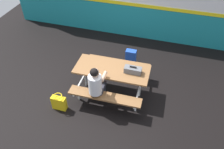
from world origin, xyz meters
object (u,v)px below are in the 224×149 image
at_px(student_nearer, 96,84).
at_px(tote_bag_bright, 59,103).
at_px(picnic_table_main, 112,74).
at_px(toolbox_grey, 133,70).
at_px(backpack_dark, 131,57).

bearing_deg(student_nearer, tote_bag_bright, -156.21).
relative_size(picnic_table_main, toolbox_grey, 4.51).
bearing_deg(tote_bag_bright, student_nearer, 23.79).
relative_size(student_nearer, toolbox_grey, 3.02).
height_order(toolbox_grey, backpack_dark, toolbox_grey).
xyz_separation_m(backpack_dark, tote_bag_bright, (-1.23, -2.18, -0.02)).
height_order(student_nearer, backpack_dark, student_nearer).
bearing_deg(backpack_dark, student_nearer, -102.42).
bearing_deg(backpack_dark, toolbox_grey, -76.33).
xyz_separation_m(student_nearer, toolbox_grey, (0.70, 0.57, 0.10)).
bearing_deg(backpack_dark, tote_bag_bright, -119.34).
xyz_separation_m(picnic_table_main, backpack_dark, (0.20, 1.26, -0.36)).
relative_size(backpack_dark, tote_bag_bright, 1.02).
relative_size(picnic_table_main, tote_bag_bright, 4.19).
distance_m(picnic_table_main, tote_bag_bright, 1.43).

